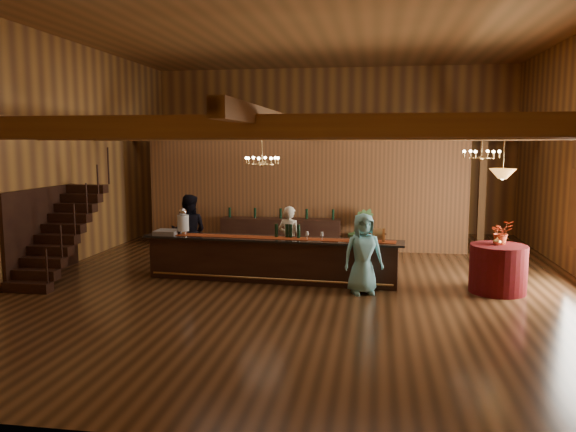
# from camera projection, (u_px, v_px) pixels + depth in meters

# --- Properties ---
(floor) EXTENTS (14.00, 14.00, 0.00)m
(floor) POSITION_uv_depth(u_px,v_px,m) (306.00, 279.00, 12.52)
(floor) COLOR brown
(floor) RESTS_ON ground
(ceiling) EXTENTS (14.00, 14.00, 0.00)m
(ceiling) POSITION_uv_depth(u_px,v_px,m) (307.00, 24.00, 11.81)
(ceiling) COLOR #976232
(ceiling) RESTS_ON wall_back
(wall_back) EXTENTS (12.00, 0.10, 5.50)m
(wall_back) POSITION_uv_depth(u_px,v_px,m) (332.00, 151.00, 19.02)
(wall_back) COLOR #A87433
(wall_back) RESTS_ON floor
(wall_front) EXTENTS (12.00, 0.10, 5.50)m
(wall_front) POSITION_uv_depth(u_px,v_px,m) (215.00, 170.00, 5.30)
(wall_front) COLOR #A87433
(wall_front) RESTS_ON floor
(wall_left) EXTENTS (0.10, 14.00, 5.50)m
(wall_left) POSITION_uv_depth(u_px,v_px,m) (52.00, 154.00, 13.09)
(wall_left) COLOR #A87433
(wall_left) RESTS_ON floor
(beam_grid) EXTENTS (11.90, 13.90, 0.39)m
(beam_grid) POSITION_uv_depth(u_px,v_px,m) (309.00, 132.00, 12.59)
(beam_grid) COLOR olive
(beam_grid) RESTS_ON wall_left
(support_posts) EXTENTS (9.20, 10.20, 3.20)m
(support_posts) POSITION_uv_depth(u_px,v_px,m) (303.00, 210.00, 11.82)
(support_posts) COLOR olive
(support_posts) RESTS_ON floor
(partition_wall) EXTENTS (9.00, 0.18, 3.10)m
(partition_wall) POSITION_uv_depth(u_px,v_px,m) (304.00, 195.00, 15.82)
(partition_wall) COLOR brown
(partition_wall) RESTS_ON floor
(staircase) EXTENTS (1.00, 2.80, 2.00)m
(staircase) POSITION_uv_depth(u_px,v_px,m) (60.00, 233.00, 12.50)
(staircase) COLOR black
(staircase) RESTS_ON floor
(backroom_boxes) EXTENTS (4.10, 0.60, 1.10)m
(backroom_boxes) POSITION_uv_depth(u_px,v_px,m) (318.00, 221.00, 17.88)
(backroom_boxes) COLOR black
(backroom_boxes) RESTS_ON floor
(tasting_bar) EXTENTS (5.75, 1.08, 0.96)m
(tasting_bar) POSITION_uv_depth(u_px,v_px,m) (271.00, 259.00, 12.24)
(tasting_bar) COLOR black
(tasting_bar) RESTS_ON floor
(beverage_dispenser) EXTENTS (0.26, 0.26, 0.60)m
(beverage_dispenser) POSITION_uv_depth(u_px,v_px,m) (183.00, 222.00, 12.63)
(beverage_dispenser) COLOR silver
(beverage_dispenser) RESTS_ON tasting_bar
(glass_rack_tray) EXTENTS (0.50, 0.50, 0.10)m
(glass_rack_tray) POSITION_uv_depth(u_px,v_px,m) (167.00, 232.00, 12.65)
(glass_rack_tray) COLOR gray
(glass_rack_tray) RESTS_ON tasting_bar
(raffle_drum) EXTENTS (0.34, 0.24, 0.30)m
(raffle_drum) POSITION_uv_depth(u_px,v_px,m) (377.00, 234.00, 11.63)
(raffle_drum) COLOR olive
(raffle_drum) RESTS_ON tasting_bar
(bar_bottle_0) EXTENTS (0.07, 0.07, 0.30)m
(bar_bottle_0) POSITION_uv_depth(u_px,v_px,m) (276.00, 231.00, 12.25)
(bar_bottle_0) COLOR black
(bar_bottle_0) RESTS_ON tasting_bar
(bar_bottle_1) EXTENTS (0.07, 0.07, 0.30)m
(bar_bottle_1) POSITION_uv_depth(u_px,v_px,m) (287.00, 231.00, 12.20)
(bar_bottle_1) COLOR black
(bar_bottle_1) RESTS_ON tasting_bar
(bar_bottle_2) EXTENTS (0.07, 0.07, 0.30)m
(bar_bottle_2) POSITION_uv_depth(u_px,v_px,m) (291.00, 231.00, 12.18)
(bar_bottle_2) COLOR black
(bar_bottle_2) RESTS_ON tasting_bar
(bar_bottle_3) EXTENTS (0.07, 0.07, 0.30)m
(bar_bottle_3) POSITION_uv_depth(u_px,v_px,m) (299.00, 231.00, 12.14)
(bar_bottle_3) COLOR black
(bar_bottle_3) RESTS_ON tasting_bar
(backbar_shelf) EXTENTS (3.31, 0.54, 0.93)m
(backbar_shelf) POSITION_uv_depth(u_px,v_px,m) (281.00, 235.00, 15.60)
(backbar_shelf) COLOR black
(backbar_shelf) RESTS_ON floor
(round_table) EXTENTS (1.12, 1.12, 0.97)m
(round_table) POSITION_uv_depth(u_px,v_px,m) (498.00, 269.00, 11.31)
(round_table) COLOR #430B06
(round_table) RESTS_ON floor
(chandelier_left) EXTENTS (0.80, 0.80, 0.76)m
(chandelier_left) POSITION_uv_depth(u_px,v_px,m) (262.00, 160.00, 13.23)
(chandelier_left) COLOR tan
(chandelier_left) RESTS_ON beam_grid
(chandelier_right) EXTENTS (0.80, 0.80, 0.60)m
(chandelier_right) POSITION_uv_depth(u_px,v_px,m) (482.00, 154.00, 12.61)
(chandelier_right) COLOR tan
(chandelier_right) RESTS_ON beam_grid
(pendant_lamp) EXTENTS (0.52, 0.52, 0.90)m
(pendant_lamp) POSITION_uv_depth(u_px,v_px,m) (503.00, 174.00, 11.06)
(pendant_lamp) COLOR tan
(pendant_lamp) RESTS_ON beam_grid
(bartender) EXTENTS (0.66, 0.53, 1.57)m
(bartender) POSITION_uv_depth(u_px,v_px,m) (289.00, 240.00, 12.98)
(bartender) COLOR white
(bartender) RESTS_ON floor
(staff_second) EXTENTS (0.89, 0.70, 1.80)m
(staff_second) POSITION_uv_depth(u_px,v_px,m) (189.00, 232.00, 13.35)
(staff_second) COLOR black
(staff_second) RESTS_ON floor
(guest) EXTENTS (0.91, 0.73, 1.62)m
(guest) POSITION_uv_depth(u_px,v_px,m) (363.00, 254.00, 11.17)
(guest) COLOR #7DD6E0
(guest) RESTS_ON floor
(floor_plant) EXTENTS (0.71, 0.59, 1.25)m
(floor_plant) POSITION_uv_depth(u_px,v_px,m) (360.00, 231.00, 15.27)
(floor_plant) COLOR #3A612D
(floor_plant) RESTS_ON floor
(table_flowers) EXTENTS (0.53, 0.49, 0.49)m
(table_flowers) POSITION_uv_depth(u_px,v_px,m) (501.00, 232.00, 11.34)
(table_flowers) COLOR #B93815
(table_flowers) RESTS_ON round_table
(table_vase) EXTENTS (0.16, 0.16, 0.27)m
(table_vase) POSITION_uv_depth(u_px,v_px,m) (497.00, 238.00, 11.24)
(table_vase) COLOR tan
(table_vase) RESTS_ON round_table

